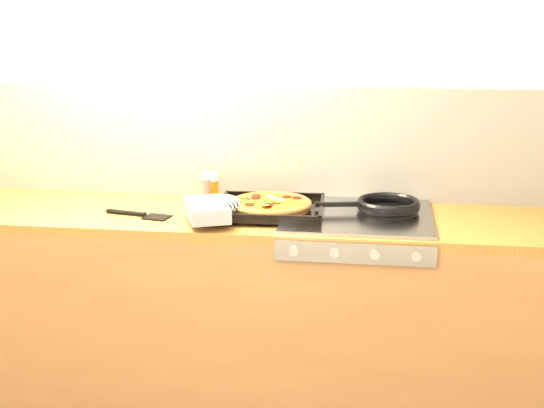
# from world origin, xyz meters

# --- Properties ---
(room_shell) EXTENTS (3.20, 3.20, 3.20)m
(room_shell) POSITION_xyz_m (0.00, 1.39, 1.15)
(room_shell) COLOR white
(room_shell) RESTS_ON ground
(counter_run) EXTENTS (3.20, 0.62, 0.90)m
(counter_run) POSITION_xyz_m (0.00, 1.10, 0.45)
(counter_run) COLOR brown
(counter_run) RESTS_ON ground
(stovetop) EXTENTS (0.60, 0.56, 0.02)m
(stovetop) POSITION_xyz_m (0.45, 1.10, 0.91)
(stovetop) COLOR gray
(stovetop) RESTS_ON counter_run
(pizza_on_tray) EXTENTS (0.57, 0.51, 0.07)m
(pizza_on_tray) POSITION_xyz_m (0.03, 1.05, 0.95)
(pizza_on_tray) COLOR black
(pizza_on_tray) RESTS_ON stovetop
(frying_pan) EXTENTS (0.45, 0.31, 0.04)m
(frying_pan) POSITION_xyz_m (0.57, 1.16, 0.94)
(frying_pan) COLOR black
(frying_pan) RESTS_ON stovetop
(tomato_can) EXTENTS (0.09, 0.09, 0.11)m
(tomato_can) POSITION_xyz_m (-0.23, 1.24, 0.96)
(tomato_can) COLOR #A6160D
(tomato_can) RESTS_ON counter_run
(juice_glass) EXTENTS (0.08, 0.08, 0.13)m
(juice_glass) POSITION_xyz_m (-0.20, 1.28, 0.96)
(juice_glass) COLOR #C3630B
(juice_glass) RESTS_ON counter_run
(wooden_spoon) EXTENTS (0.29, 0.14, 0.02)m
(wooden_spoon) POSITION_xyz_m (0.16, 1.27, 0.91)
(wooden_spoon) COLOR #AC7449
(wooden_spoon) RESTS_ON counter_run
(black_spatula) EXTENTS (0.29, 0.11, 0.02)m
(black_spatula) POSITION_xyz_m (-0.44, 1.00, 0.91)
(black_spatula) COLOR black
(black_spatula) RESTS_ON counter_run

